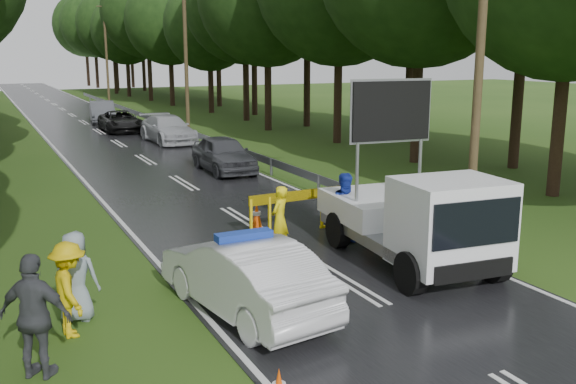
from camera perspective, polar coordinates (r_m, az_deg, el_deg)
ground at (r=14.12m, az=5.19°, el=-8.03°), size 160.00×160.00×0.00m
road at (r=42.15m, az=-16.46°, el=5.17°), size 7.00×140.00×0.02m
guardrail at (r=42.54m, az=-11.49°, el=6.22°), size 0.12×60.06×0.70m
utility_pole_near at (r=17.99m, az=16.74°, el=12.35°), size 1.40×0.24×10.00m
utility_pole_mid at (r=41.12m, az=-9.09°, el=12.41°), size 1.40×0.24×10.00m
utility_pole_far at (r=66.41m, az=-15.86°, el=12.02°), size 1.40×0.24×10.00m
police_sedan at (r=12.33m, az=-3.89°, el=-7.48°), size 2.18×4.59×1.60m
work_truck at (r=15.05m, az=11.40°, el=-2.37°), size 2.80×5.49×4.22m
barrier at (r=17.59m, az=0.75°, el=-0.82°), size 2.88×0.20×1.19m
officer at (r=16.00m, az=-0.75°, el=-2.40°), size 0.72×0.68×1.66m
civilian at (r=16.64m, az=5.24°, el=-1.50°), size 0.93×0.73×1.87m
bystander_left at (r=11.92m, az=-18.87°, el=-8.20°), size 0.75×1.17×1.71m
bystander_mid at (r=10.59m, az=-21.52°, el=-10.26°), size 1.23×1.06×1.98m
bystander_right at (r=12.56m, az=-18.33°, el=-7.13°), size 0.99×0.88×1.70m
queue_car_first at (r=26.88m, az=-5.75°, el=3.39°), size 1.86×4.44×1.50m
queue_car_second at (r=36.15m, az=-10.62°, el=5.52°), size 2.33×5.20×1.48m
queue_car_third at (r=41.66m, az=-14.65°, el=6.09°), size 2.22×4.75×1.32m
queue_car_fourth at (r=47.57m, az=-16.18°, el=6.86°), size 2.14×4.76×1.51m
cone_center at (r=15.32m, az=-1.28°, el=-4.92°), size 0.35×0.35×0.74m
cone_far at (r=18.05m, az=-2.80°, el=-2.18°), size 0.37×0.37×0.79m
cone_left_mid at (r=14.47m, az=-6.83°, el=-6.16°), size 0.33×0.33×0.69m
cone_right at (r=19.46m, az=7.20°, el=-1.26°), size 0.35×0.35×0.74m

